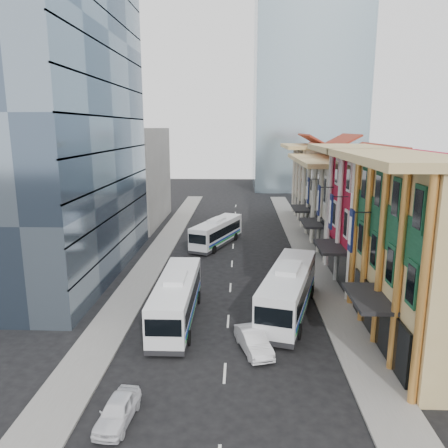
{
  "coord_description": "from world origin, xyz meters",
  "views": [
    {
      "loc": [
        0.83,
        -22.01,
        14.02
      ],
      "look_at": [
        -0.74,
        19.45,
        4.86
      ],
      "focal_mm": 35.0,
      "sensor_mm": 36.0,
      "label": 1
    }
  ],
  "objects_px": {
    "bus_right": "(288,289)",
    "sedan_right": "(254,341)",
    "bus_left_near": "(176,298)",
    "bus_left_far": "(217,232)",
    "sedan_left": "(118,411)",
    "office_tower": "(49,117)",
    "shophouse_tan": "(448,258)"
  },
  "relations": [
    {
      "from": "bus_left_far",
      "to": "sedan_right",
      "type": "relative_size",
      "value": 2.51
    },
    {
      "from": "office_tower",
      "to": "bus_left_near",
      "type": "relative_size",
      "value": 2.67
    },
    {
      "from": "sedan_left",
      "to": "bus_right",
      "type": "bearing_deg",
      "value": 59.4
    },
    {
      "from": "office_tower",
      "to": "bus_left_far",
      "type": "distance_m",
      "value": 22.6
    },
    {
      "from": "shophouse_tan",
      "to": "bus_right",
      "type": "height_order",
      "value": "shophouse_tan"
    },
    {
      "from": "bus_left_far",
      "to": "sedan_right",
      "type": "height_order",
      "value": "bus_left_far"
    },
    {
      "from": "sedan_right",
      "to": "sedan_left",
      "type": "bearing_deg",
      "value": -150.46
    },
    {
      "from": "shophouse_tan",
      "to": "bus_left_near",
      "type": "relative_size",
      "value": 1.25
    },
    {
      "from": "office_tower",
      "to": "bus_left_far",
      "type": "xyz_separation_m",
      "value": [
        15.0,
        10.41,
        -13.32
      ]
    },
    {
      "from": "sedan_left",
      "to": "shophouse_tan",
      "type": "bearing_deg",
      "value": 29.68
    },
    {
      "from": "shophouse_tan",
      "to": "sedan_left",
      "type": "xyz_separation_m",
      "value": [
        -19.04,
        -8.52,
        -5.38
      ]
    },
    {
      "from": "shophouse_tan",
      "to": "bus_left_near",
      "type": "height_order",
      "value": "shophouse_tan"
    },
    {
      "from": "bus_right",
      "to": "sedan_right",
      "type": "height_order",
      "value": "bus_right"
    },
    {
      "from": "bus_right",
      "to": "sedan_left",
      "type": "height_order",
      "value": "bus_right"
    },
    {
      "from": "bus_left_near",
      "to": "bus_left_far",
      "type": "distance_m",
      "value": 21.54
    },
    {
      "from": "office_tower",
      "to": "sedan_right",
      "type": "relative_size",
      "value": 7.2
    },
    {
      "from": "office_tower",
      "to": "bus_right",
      "type": "distance_m",
      "value": 26.9
    },
    {
      "from": "shophouse_tan",
      "to": "bus_left_near",
      "type": "bearing_deg",
      "value": 170.62
    },
    {
      "from": "sedan_left",
      "to": "bus_left_far",
      "type": "bearing_deg",
      "value": 90.3
    },
    {
      "from": "sedan_right",
      "to": "bus_left_near",
      "type": "bearing_deg",
      "value": 125.29
    },
    {
      "from": "shophouse_tan",
      "to": "sedan_right",
      "type": "distance_m",
      "value": 13.42
    },
    {
      "from": "office_tower",
      "to": "sedan_left",
      "type": "distance_m",
      "value": 29.28
    },
    {
      "from": "bus_right",
      "to": "sedan_right",
      "type": "relative_size",
      "value": 2.92
    },
    {
      "from": "bus_right",
      "to": "office_tower",
      "type": "bearing_deg",
      "value": 171.69
    },
    {
      "from": "bus_right",
      "to": "sedan_right",
      "type": "bearing_deg",
      "value": -100.06
    },
    {
      "from": "sedan_left",
      "to": "office_tower",
      "type": "bearing_deg",
      "value": 123.54
    },
    {
      "from": "bus_right",
      "to": "sedan_right",
      "type": "xyz_separation_m",
      "value": [
        -2.81,
        -5.96,
        -1.26
      ]
    },
    {
      "from": "bus_right",
      "to": "bus_left_near",
      "type": "bearing_deg",
      "value": -153.51
    },
    {
      "from": "bus_left_near",
      "to": "bus_left_far",
      "type": "height_order",
      "value": "bus_left_near"
    },
    {
      "from": "office_tower",
      "to": "bus_right",
      "type": "relative_size",
      "value": 2.47
    },
    {
      "from": "bus_left_near",
      "to": "bus_right",
      "type": "xyz_separation_m",
      "value": [
        8.37,
        1.67,
        0.15
      ]
    },
    {
      "from": "bus_left_far",
      "to": "sedan_left",
      "type": "xyz_separation_m",
      "value": [
        -3.04,
        -32.93,
        -1.06
      ]
    }
  ]
}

